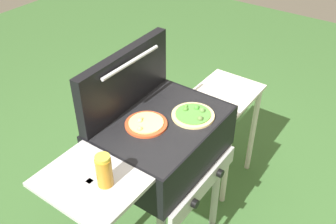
{
  "coord_description": "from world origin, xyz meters",
  "views": [
    {
      "loc": [
        -1.15,
        -0.85,
        1.99
      ],
      "look_at": [
        0.05,
        0.0,
        0.92
      ],
      "focal_mm": 40.44,
      "sensor_mm": 36.0,
      "label": 1
    }
  ],
  "objects_px": {
    "grill": "(161,145)",
    "prep_table": "(222,117)",
    "pizza_cheese": "(146,124)",
    "sauce_jar": "(104,171)",
    "pizza_veggie": "(193,115)"
  },
  "relations": [
    {
      "from": "pizza_cheese",
      "to": "prep_table",
      "type": "relative_size",
      "value": 0.28
    },
    {
      "from": "grill",
      "to": "pizza_cheese",
      "type": "bearing_deg",
      "value": 143.95
    },
    {
      "from": "pizza_cheese",
      "to": "prep_table",
      "type": "bearing_deg",
      "value": -3.03
    },
    {
      "from": "grill",
      "to": "sauce_jar",
      "type": "distance_m",
      "value": 0.49
    },
    {
      "from": "pizza_cheese",
      "to": "pizza_veggie",
      "type": "bearing_deg",
      "value": -36.92
    },
    {
      "from": "grill",
      "to": "prep_table",
      "type": "relative_size",
      "value": 1.34
    },
    {
      "from": "pizza_cheese",
      "to": "prep_table",
      "type": "height_order",
      "value": "pizza_cheese"
    },
    {
      "from": "grill",
      "to": "pizza_veggie",
      "type": "xyz_separation_m",
      "value": [
        0.13,
        -0.1,
        0.15
      ]
    },
    {
      "from": "sauce_jar",
      "to": "prep_table",
      "type": "distance_m",
      "value": 1.2
    },
    {
      "from": "pizza_cheese",
      "to": "sauce_jar",
      "type": "xyz_separation_m",
      "value": [
        -0.38,
        -0.1,
        0.06
      ]
    },
    {
      "from": "pizza_veggie",
      "to": "sauce_jar",
      "type": "height_order",
      "value": "sauce_jar"
    },
    {
      "from": "sauce_jar",
      "to": "prep_table",
      "type": "bearing_deg",
      "value": 3.21
    },
    {
      "from": "sauce_jar",
      "to": "grill",
      "type": "bearing_deg",
      "value": 7.52
    },
    {
      "from": "sauce_jar",
      "to": "prep_table",
      "type": "height_order",
      "value": "sauce_jar"
    },
    {
      "from": "pizza_cheese",
      "to": "sauce_jar",
      "type": "bearing_deg",
      "value": -165.08
    }
  ]
}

